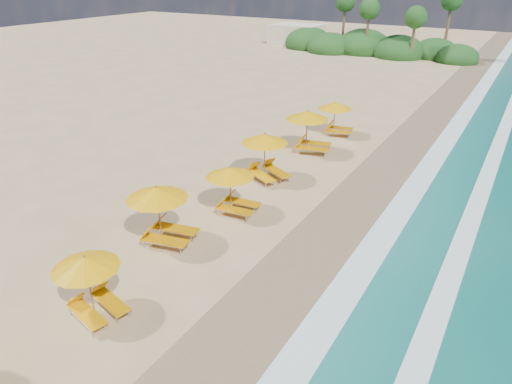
% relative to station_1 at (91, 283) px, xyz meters
% --- Properties ---
extents(ground, '(160.00, 160.00, 0.00)m').
position_rel_station_1_xyz_m(ground, '(1.07, 8.36, -1.22)').
color(ground, tan).
rests_on(ground, ground).
extents(wet_sand, '(4.00, 160.00, 0.01)m').
position_rel_station_1_xyz_m(wet_sand, '(5.07, 8.36, -1.22)').
color(wet_sand, '#8A7252').
rests_on(wet_sand, ground).
extents(surf_foam, '(4.00, 160.00, 0.01)m').
position_rel_station_1_xyz_m(surf_foam, '(7.77, 8.36, -1.19)').
color(surf_foam, white).
rests_on(surf_foam, ground).
extents(station_1, '(2.67, 2.57, 2.18)m').
position_rel_station_1_xyz_m(station_1, '(0.00, 0.00, 0.00)').
color(station_1, olive).
rests_on(station_1, ground).
extents(station_2, '(3.10, 2.98, 2.52)m').
position_rel_station_1_xyz_m(station_2, '(-0.99, 4.54, 0.19)').
color(station_2, olive).
rests_on(station_2, ground).
extents(station_3, '(2.59, 2.44, 2.25)m').
position_rel_station_1_xyz_m(station_3, '(0.01, 8.17, 0.04)').
color(station_3, olive).
rests_on(station_3, ground).
extents(station_4, '(3.33, 3.32, 2.52)m').
position_rel_station_1_xyz_m(station_4, '(-0.60, 12.20, 0.19)').
color(station_4, olive).
rests_on(station_4, ground).
extents(station_5, '(3.25, 3.14, 2.62)m').
position_rel_station_1_xyz_m(station_5, '(-0.35, 17.05, 0.25)').
color(station_5, olive).
rests_on(station_5, ground).
extents(station_6, '(2.82, 2.72, 2.27)m').
position_rel_station_1_xyz_m(station_6, '(-0.17, 20.95, 0.05)').
color(station_6, olive).
rests_on(station_6, ground).
extents(treeline, '(25.80, 8.80, 9.74)m').
position_rel_station_1_xyz_m(treeline, '(-8.87, 53.87, -0.23)').
color(treeline, '#163D14').
rests_on(treeline, ground).
extents(beach_building, '(7.00, 5.00, 2.80)m').
position_rel_station_1_xyz_m(beach_building, '(-20.93, 56.36, 0.18)').
color(beach_building, beige).
rests_on(beach_building, ground).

